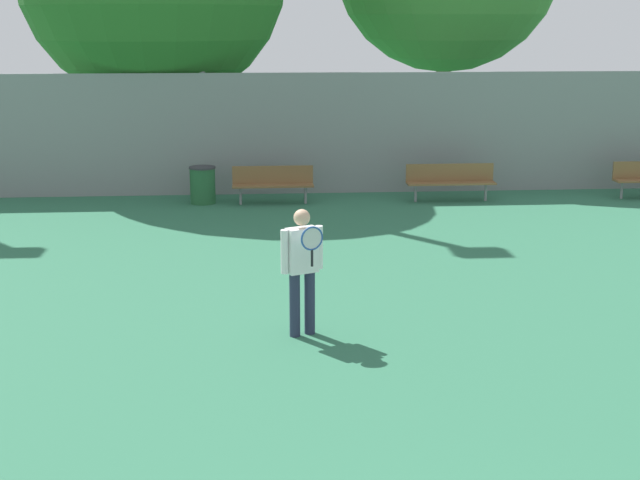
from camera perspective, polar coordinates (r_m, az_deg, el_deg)
tennis_player at (r=11.53m, az=-1.14°, el=-1.55°), size 0.56×0.50×1.69m
bench_courtside_near at (r=20.07m, az=-3.03°, el=3.80°), size 1.82×0.40×0.84m
bench_adjacent_court at (r=20.56m, az=8.35°, el=3.92°), size 2.02×0.40×0.84m
trash_bin at (r=20.23m, az=-7.52°, el=3.52°), size 0.60×0.60×0.83m
back_fence at (r=21.09m, az=-0.90°, el=6.81°), size 25.32×0.06×2.84m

